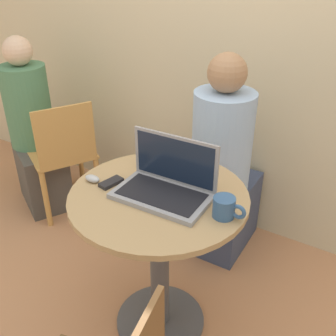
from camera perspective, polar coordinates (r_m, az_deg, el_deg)
name	(u,v)px	position (r m, az deg, el deg)	size (l,w,h in m)	color
ground_plane	(160,321)	(2.11, -1.11, -21.27)	(12.00, 12.00, 0.00)	tan
back_wall	(260,19)	(2.25, 13.22, 20.34)	(7.00, 0.05, 2.60)	beige
round_table	(159,237)	(1.72, -1.28, -9.93)	(0.73, 0.73, 0.76)	#4C4C51
laptop	(166,184)	(1.56, -0.29, -2.28)	(0.38, 0.23, 0.23)	gray
cell_phone	(111,183)	(1.67, -8.25, -2.10)	(0.07, 0.11, 0.02)	black
computer_mouse	(92,179)	(1.70, -10.92, -1.51)	(0.07, 0.04, 0.03)	#B2B2B7
coffee_cup	(225,208)	(1.46, 8.24, -5.76)	(0.13, 0.08, 0.08)	#335684
person_seated	(224,176)	(2.23, 8.07, -1.18)	(0.32, 0.49, 1.20)	#3D4766
chair_background	(63,156)	(2.68, -14.94, 1.76)	(0.54, 0.54, 0.81)	tan
person_background	(35,138)	(2.84, -18.73, 4.16)	(0.51, 0.45, 1.16)	#4C4742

